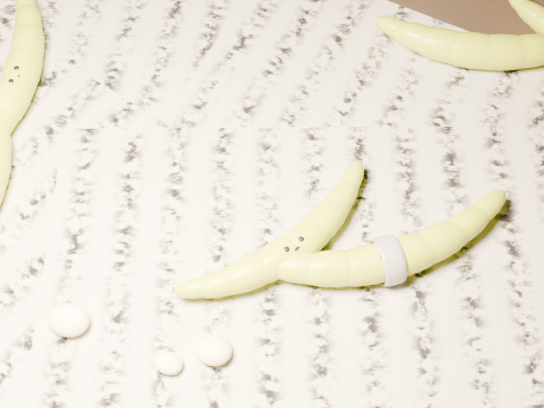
% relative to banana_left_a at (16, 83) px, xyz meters
% --- Properties ---
extents(ground, '(3.00, 3.00, 0.00)m').
position_rel_banana_left_a_xyz_m(ground, '(0.28, -0.12, -0.03)').
color(ground, black).
rests_on(ground, ground).
extents(newspaper_patch, '(0.90, 0.70, 0.01)m').
position_rel_banana_left_a_xyz_m(newspaper_patch, '(0.25, -0.10, -0.02)').
color(newspaper_patch, '#B6B19C').
rests_on(newspaper_patch, ground).
extents(banana_left_a, '(0.07, 0.23, 0.04)m').
position_rel_banana_left_a_xyz_m(banana_left_a, '(0.00, 0.00, 0.00)').
color(banana_left_a, '#C6DC1B').
rests_on(banana_left_a, newspaper_patch).
extents(banana_center, '(0.17, 0.19, 0.04)m').
position_rel_banana_left_a_xyz_m(banana_center, '(0.34, -0.13, -0.00)').
color(banana_center, '#C6DC1B').
rests_on(banana_center, newspaper_patch).
extents(banana_taped, '(0.24, 0.16, 0.04)m').
position_rel_banana_left_a_xyz_m(banana_taped, '(0.43, -0.13, -0.00)').
color(banana_taped, '#C6DC1B').
rests_on(banana_taped, newspaper_patch).
extents(banana_upper_a, '(0.22, 0.09, 0.04)m').
position_rel_banana_left_a_xyz_m(banana_upper_a, '(0.51, 0.15, 0.00)').
color(banana_upper_a, '#C6DC1B').
rests_on(banana_upper_a, newspaper_patch).
extents(measuring_tape, '(0.03, 0.05, 0.05)m').
position_rel_banana_left_a_xyz_m(measuring_tape, '(0.43, -0.13, -0.00)').
color(measuring_tape, white).
rests_on(measuring_tape, newspaper_patch).
extents(flesh_chunk_a, '(0.04, 0.03, 0.02)m').
position_rel_banana_left_a_xyz_m(flesh_chunk_a, '(0.14, -0.25, -0.01)').
color(flesh_chunk_a, '#FDF7C4').
rests_on(flesh_chunk_a, newspaper_patch).
extents(flesh_chunk_b, '(0.04, 0.03, 0.02)m').
position_rel_banana_left_a_xyz_m(flesh_chunk_b, '(0.28, -0.25, -0.01)').
color(flesh_chunk_b, '#FDF7C4').
rests_on(flesh_chunk_b, newspaper_patch).
extents(flesh_chunk_c, '(0.03, 0.02, 0.02)m').
position_rel_banana_left_a_xyz_m(flesh_chunk_c, '(0.24, -0.27, -0.01)').
color(flesh_chunk_c, '#FDF7C4').
rests_on(flesh_chunk_c, newspaper_patch).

